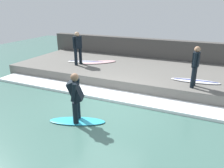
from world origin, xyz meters
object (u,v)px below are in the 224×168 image
object	(u,v)px
surfer_riding	(76,95)
surfboard_spare	(100,62)
surfer_waiting_near	(195,65)
surfer_waiting_far	(78,46)
surfboard_waiting_far	(86,62)
surfboard_riding	(77,121)
surfboard_waiting_near	(195,81)

from	to	relation	value
surfer_riding	surfboard_spare	size ratio (longest dim) A/B	0.87
surfer_waiting_near	surfboard_spare	bearing A→B (deg)	70.20
surfer_waiting_far	surfboard_spare	distance (m)	1.44
surfboard_waiting_far	surfer_riding	bearing A→B (deg)	-152.69
surfer_waiting_far	surfboard_riding	bearing A→B (deg)	-148.43
surfer_waiting_near	surfboard_waiting_far	distance (m)	5.74
surfboard_waiting_far	surfboard_spare	xyz separation A→B (m)	(0.23, -0.69, -0.00)
surfboard_riding	surfboard_waiting_far	world-z (taller)	surfboard_waiting_far
surfer_waiting_near	surfboard_spare	xyz separation A→B (m)	(1.72, 4.79, -0.82)
surfer_waiting_near	surfer_waiting_far	world-z (taller)	surfer_waiting_far
surfboard_waiting_near	surfboard_waiting_far	distance (m)	5.60
surfboard_waiting_far	surfboard_riding	bearing A→B (deg)	-152.69
surfboard_riding	surfboard_waiting_far	xyz separation A→B (m)	(4.78, 2.47, 0.49)
surfboard_riding	surfboard_spare	bearing A→B (deg)	19.59
surfboard_waiting_far	surfboard_spare	size ratio (longest dim) A/B	1.20
surfer_waiting_near	surfboard_spare	distance (m)	5.16
surfer_waiting_near	surfboard_waiting_far	xyz separation A→B (m)	(1.50, 5.48, -0.82)
surfboard_riding	surfer_waiting_far	xyz separation A→B (m)	(4.22, 2.60, 1.38)
surfboard_riding	surfer_riding	bearing A→B (deg)	0.00
surfboard_riding	surfboard_waiting_near	bearing A→B (deg)	-38.10
surfboard_spare	surfer_waiting_near	bearing A→B (deg)	-109.80
surfer_waiting_near	surfboard_waiting_far	bearing A→B (deg)	74.70
surfer_waiting_near	surfboard_waiting_near	world-z (taller)	surfer_waiting_near
surfboard_waiting_near	surfboard_spare	world-z (taller)	surfboard_waiting_near
surfboard_riding	surfboard_spare	distance (m)	5.34
surfboard_spare	surfboard_waiting_near	bearing A→B (deg)	-102.91
surfboard_waiting_near	surfboard_waiting_far	size ratio (longest dim) A/B	0.92
surfboard_spare	surfer_riding	bearing A→B (deg)	-160.41
surfer_waiting_far	surfboard_waiting_far	xyz separation A→B (m)	(0.56, -0.13, -0.89)
surfboard_riding	surfboard_spare	xyz separation A→B (m)	(5.01, 1.78, 0.49)
surfer_waiting_near	surfer_riding	bearing A→B (deg)	137.49
surfer_waiting_far	surfboard_spare	bearing A→B (deg)	-46.10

